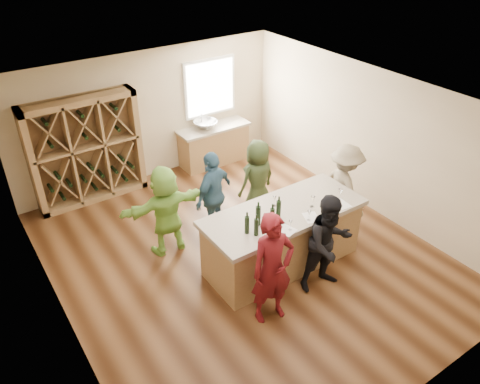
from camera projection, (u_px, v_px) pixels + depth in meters
floor at (242, 256)px, 8.29m from camera, size 6.00×7.00×0.10m
ceiling at (242, 100)px, 6.76m from camera, size 6.00×7.00×0.10m
wall_back at (148, 115)px, 10.02m from camera, size 6.00×0.10×2.80m
wall_front at (428, 327)px, 5.03m from camera, size 6.00×0.10×2.80m
wall_left at (48, 254)px, 6.07m from camera, size 0.10×7.00×2.80m
wall_right at (373, 140)px, 8.98m from camera, size 0.10×7.00×2.80m
window_frame at (210, 87)px, 10.49m from camera, size 1.30×0.06×1.30m
window_pane at (210, 88)px, 10.47m from camera, size 1.18×0.01×1.18m
wine_rack at (86, 151)px, 9.26m from camera, size 2.20×0.45×2.20m
back_counter_base at (214, 146)px, 10.95m from camera, size 1.60×0.58×0.86m
back_counter_top at (213, 128)px, 10.71m from camera, size 1.70×0.62×0.06m
sink at (206, 125)px, 10.55m from camera, size 0.54×0.54×0.19m
faucet at (201, 120)px, 10.64m from camera, size 0.02×0.02×0.30m
tasting_counter_base at (282, 239)px, 7.81m from camera, size 2.60×1.00×1.00m
tasting_counter_top at (284, 212)px, 7.52m from camera, size 2.72×1.12×0.08m
wine_bottle_a at (247, 225)px, 6.92m from camera, size 0.09×0.09×0.29m
wine_bottle_b at (256, 227)px, 6.88m from camera, size 0.08×0.08×0.29m
wine_bottle_c at (258, 216)px, 7.09m from camera, size 0.09×0.09×0.33m
wine_bottle_d at (272, 217)px, 7.10m from camera, size 0.09×0.09×0.29m
wine_bottle_e at (278, 210)px, 7.24m from camera, size 0.08×0.08×0.31m
wine_glass_a at (290, 226)px, 7.01m from camera, size 0.07×0.07×0.16m
wine_glass_b at (309, 216)px, 7.22m from camera, size 0.08×0.08×0.17m
wine_glass_c at (333, 206)px, 7.48m from camera, size 0.06×0.06×0.16m
wine_glass_d at (312, 201)px, 7.54m from camera, size 0.09×0.09×0.20m
wine_glass_e at (340, 194)px, 7.73m from camera, size 0.09×0.09×0.20m
tasting_menu_a at (285, 229)px, 7.07m from camera, size 0.31×0.37×0.00m
tasting_menu_b at (311, 217)px, 7.33m from camera, size 0.31×0.35×0.00m
tasting_menu_c at (341, 204)px, 7.66m from camera, size 0.24×0.31×0.00m
person_near_left at (272, 269)px, 6.57m from camera, size 0.72×0.58×1.80m
person_near_right at (329, 244)px, 7.17m from camera, size 0.87×0.56×1.67m
person_server at (344, 188)px, 8.55m from camera, size 0.69×1.16×1.69m
person_far_mid at (214, 194)px, 8.36m from camera, size 1.11×0.87×1.69m
person_far_right at (258, 179)px, 8.90m from camera, size 0.82×0.57×1.60m
person_far_left at (166, 210)px, 7.96m from camera, size 1.56×0.64×1.65m
wine_glass_f at (274, 201)px, 7.57m from camera, size 0.07×0.07×0.18m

